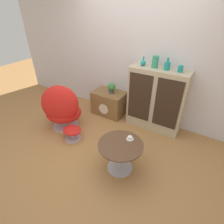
# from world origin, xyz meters

# --- Properties ---
(ground_plane) EXTENTS (12.00, 12.00, 0.00)m
(ground_plane) POSITION_xyz_m (0.00, 0.00, 0.00)
(ground_plane) COLOR #A87542
(wall_back) EXTENTS (6.40, 0.06, 2.60)m
(wall_back) POSITION_xyz_m (0.00, 1.43, 1.30)
(wall_back) COLOR silver
(wall_back) RESTS_ON ground_plane
(sideboard) EXTENTS (1.03, 0.40, 1.19)m
(sideboard) POSITION_xyz_m (0.58, 1.20, 0.60)
(sideboard) COLOR tan
(sideboard) RESTS_ON ground_plane
(tv_console) EXTENTS (0.69, 0.48, 0.51)m
(tv_console) POSITION_xyz_m (-0.44, 1.16, 0.26)
(tv_console) COLOR brown
(tv_console) RESTS_ON ground_plane
(egg_chair) EXTENTS (0.91, 0.89, 0.94)m
(egg_chair) POSITION_xyz_m (-0.91, 0.22, 0.43)
(egg_chair) COLOR #B7B7BC
(egg_chair) RESTS_ON ground_plane
(ottoman) EXTENTS (0.35, 0.29, 0.24)m
(ottoman) POSITION_xyz_m (-0.53, 0.04, 0.16)
(ottoman) COLOR #B7B7BC
(ottoman) RESTS_ON ground_plane
(coffee_table) EXTENTS (0.64, 0.64, 0.48)m
(coffee_table) POSITION_xyz_m (0.55, -0.10, 0.33)
(coffee_table) COLOR #B7B7BC
(coffee_table) RESTS_ON ground_plane
(vase_leftmost) EXTENTS (0.09, 0.09, 0.16)m
(vase_leftmost) POSITION_xyz_m (0.26, 1.20, 1.25)
(vase_leftmost) COLOR teal
(vase_leftmost) RESTS_ON sideboard
(vase_inner_left) EXTENTS (0.11, 0.11, 0.20)m
(vase_inner_left) POSITION_xyz_m (0.47, 1.20, 1.30)
(vase_inner_left) COLOR #2D8E6B
(vase_inner_left) RESTS_ON sideboard
(vase_inner_right) EXTENTS (0.10, 0.10, 0.20)m
(vase_inner_right) POSITION_xyz_m (0.68, 1.20, 1.26)
(vase_inner_right) COLOR teal
(vase_inner_right) RESTS_ON sideboard
(vase_rightmost) EXTENTS (0.09, 0.09, 0.10)m
(vase_rightmost) POSITION_xyz_m (0.90, 1.20, 1.25)
(vase_rightmost) COLOR teal
(vase_rightmost) RESTS_ON sideboard
(potted_plant) EXTENTS (0.17, 0.17, 0.23)m
(potted_plant) POSITION_xyz_m (-0.38, 1.16, 0.64)
(potted_plant) COLOR #4C4C51
(potted_plant) RESTS_ON tv_console
(teacup) EXTENTS (0.11, 0.11, 0.05)m
(teacup) POSITION_xyz_m (0.61, 0.06, 0.50)
(teacup) COLOR white
(teacup) RESTS_ON coffee_table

